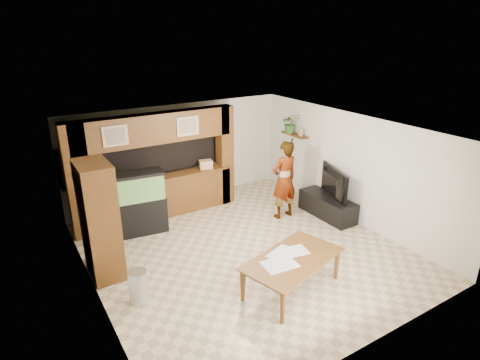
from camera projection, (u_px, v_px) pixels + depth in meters
floor at (244, 250)px, 8.50m from camera, size 6.50×6.50×0.00m
ceiling at (245, 131)px, 7.56m from camera, size 6.50×6.50×0.00m
wall_back at (179, 153)px, 10.61m from camera, size 6.00×0.00×6.00m
wall_left at (90, 232)px, 6.55m from camera, size 0.00×6.50×6.50m
wall_right at (351, 168)px, 9.51m from camera, size 0.00×6.50×6.50m
partition at (153, 165)px, 9.65m from camera, size 4.20×0.99×2.60m
wall_clock at (74, 179)px, 7.15m from camera, size 0.05×0.25×0.25m
wall_shelf at (295, 135)px, 10.84m from camera, size 0.25×0.90×0.04m
pantry_cabinet at (99, 221)px, 7.32m from camera, size 0.56×0.92×2.24m
trash_can at (138, 287)px, 6.81m from camera, size 0.33×0.33×0.60m
aquarium at (136, 204)px, 8.98m from camera, size 1.31×0.49×1.46m
tv_stand at (327, 206)px, 9.96m from camera, size 0.57×1.55×0.52m
television at (329, 183)px, 9.73m from camera, size 0.55×1.25×0.73m
photo_frame at (301, 132)px, 10.60m from camera, size 0.04×0.15×0.20m
potted_plant at (291, 123)px, 10.84m from camera, size 0.61×0.57×0.53m
person at (284, 180)px, 9.68m from camera, size 0.72×0.49×1.94m
microphone at (292, 141)px, 9.21m from camera, size 0.03×0.10×0.15m
dining_table at (293, 275)px, 7.10m from camera, size 2.06×1.49×0.65m
newspaper_a at (283, 254)px, 7.13m from camera, size 0.65×0.56×0.01m
newspaper_b at (280, 264)px, 6.82m from camera, size 0.63×0.49×0.01m
newspaper_c at (294, 251)px, 7.21m from camera, size 0.56×0.46×0.01m
counter_box at (206, 164)px, 10.22m from camera, size 0.36×0.29×0.21m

